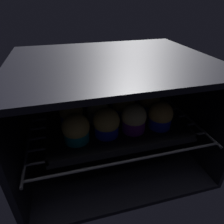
{
  "coord_description": "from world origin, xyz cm",
  "views": [
    {
      "loc": [
        -14.72,
        -32.81,
        51.52
      ],
      "look_at": [
        0.0,
        22.14,
        17.56
      ],
      "focal_mm": 31.73,
      "sensor_mm": 36.0,
      "label": 1
    }
  ],
  "objects_px": {
    "muffin_row0_col1": "(106,123)",
    "muffin_row1_col3": "(149,103)",
    "baking_tray": "(112,119)",
    "muffin_row0_col3": "(160,116)",
    "muffin_row2_col3": "(138,93)",
    "muffin_row0_col2": "(134,119)",
    "muffin_row1_col0": "(72,113)",
    "muffin_row2_col2": "(118,95)",
    "muffin_row2_col1": "(94,98)",
    "muffin_row1_col2": "(123,106)",
    "muffin_row0_col0": "(76,129)",
    "muffin_row1_col1": "(98,109)",
    "muffin_row2_col0": "(71,101)"
  },
  "relations": [
    {
      "from": "muffin_row0_col1",
      "to": "muffin_row0_col2",
      "type": "bearing_deg",
      "value": 0.07
    },
    {
      "from": "muffin_row0_col0",
      "to": "muffin_row0_col2",
      "type": "height_order",
      "value": "muffin_row0_col2"
    },
    {
      "from": "muffin_row0_col3",
      "to": "muffin_row2_col3",
      "type": "xyz_separation_m",
      "value": [
        -0.01,
        0.17,
        0.0
      ]
    },
    {
      "from": "muffin_row0_col0",
      "to": "muffin_row2_col1",
      "type": "height_order",
      "value": "same"
    },
    {
      "from": "baking_tray",
      "to": "muffin_row1_col0",
      "type": "distance_m",
      "value": 0.14
    },
    {
      "from": "muffin_row1_col0",
      "to": "muffin_row2_col3",
      "type": "bearing_deg",
      "value": 18.64
    },
    {
      "from": "baking_tray",
      "to": "muffin_row2_col1",
      "type": "relative_size",
      "value": 5.04
    },
    {
      "from": "muffin_row1_col3",
      "to": "muffin_row1_col0",
      "type": "bearing_deg",
      "value": 179.89
    },
    {
      "from": "muffin_row0_col1",
      "to": "muffin_row0_col3",
      "type": "distance_m",
      "value": 0.17
    },
    {
      "from": "muffin_row0_col0",
      "to": "muffin_row2_col0",
      "type": "xyz_separation_m",
      "value": [
        0.0,
        0.17,
        0.0
      ]
    },
    {
      "from": "muffin_row1_col3",
      "to": "muffin_row2_col3",
      "type": "bearing_deg",
      "value": 94.53
    },
    {
      "from": "muffin_row0_col2",
      "to": "muffin_row1_col0",
      "type": "distance_m",
      "value": 0.2
    },
    {
      "from": "baking_tray",
      "to": "muffin_row0_col1",
      "type": "relative_size",
      "value": 4.94
    },
    {
      "from": "baking_tray",
      "to": "muffin_row1_col1",
      "type": "bearing_deg",
      "value": 175.48
    },
    {
      "from": "muffin_row0_col2",
      "to": "muffin_row2_col0",
      "type": "bearing_deg",
      "value": 136.04
    },
    {
      "from": "muffin_row1_col1",
      "to": "muffin_row1_col3",
      "type": "distance_m",
      "value": 0.18
    },
    {
      "from": "muffin_row0_col0",
      "to": "baking_tray",
      "type": "bearing_deg",
      "value": 34.59
    },
    {
      "from": "muffin_row2_col1",
      "to": "muffin_row0_col3",
      "type": "bearing_deg",
      "value": -44.73
    },
    {
      "from": "muffin_row0_col0",
      "to": "muffin_row1_col3",
      "type": "height_order",
      "value": "muffin_row1_col3"
    },
    {
      "from": "muffin_row1_col0",
      "to": "muffin_row1_col2",
      "type": "relative_size",
      "value": 1.01
    },
    {
      "from": "muffin_row0_col1",
      "to": "muffin_row1_col1",
      "type": "distance_m",
      "value": 0.09
    },
    {
      "from": "muffin_row0_col3",
      "to": "muffin_row2_col0",
      "type": "xyz_separation_m",
      "value": [
        -0.26,
        0.17,
        0.0
      ]
    },
    {
      "from": "muffin_row0_col1",
      "to": "muffin_row0_col2",
      "type": "xyz_separation_m",
      "value": [
        0.08,
        0.0,
        0.0
      ]
    },
    {
      "from": "muffin_row2_col3",
      "to": "muffin_row1_col1",
      "type": "bearing_deg",
      "value": -154.28
    },
    {
      "from": "muffin_row0_col1",
      "to": "muffin_row0_col2",
      "type": "relative_size",
      "value": 0.98
    },
    {
      "from": "muffin_row0_col3",
      "to": "muffin_row2_col3",
      "type": "height_order",
      "value": "muffin_row2_col3"
    },
    {
      "from": "muffin_row0_col1",
      "to": "muffin_row2_col1",
      "type": "height_order",
      "value": "muffin_row0_col1"
    },
    {
      "from": "muffin_row0_col0",
      "to": "muffin_row0_col2",
      "type": "bearing_deg",
      "value": 1.57
    },
    {
      "from": "muffin_row0_col1",
      "to": "muffin_row2_col1",
      "type": "xyz_separation_m",
      "value": [
        -0.01,
        0.17,
        -0.0
      ]
    },
    {
      "from": "muffin_row1_col2",
      "to": "muffin_row2_col3",
      "type": "bearing_deg",
      "value": 44.41
    },
    {
      "from": "muffin_row0_col2",
      "to": "muffin_row2_col0",
      "type": "relative_size",
      "value": 1.01
    },
    {
      "from": "muffin_row1_col0",
      "to": "muffin_row2_col2",
      "type": "relative_size",
      "value": 0.95
    },
    {
      "from": "muffin_row1_col2",
      "to": "muffin_row2_col2",
      "type": "bearing_deg",
      "value": 86.33
    },
    {
      "from": "muffin_row0_col3",
      "to": "muffin_row1_col3",
      "type": "distance_m",
      "value": 0.09
    },
    {
      "from": "baking_tray",
      "to": "muffin_row2_col1",
      "type": "height_order",
      "value": "muffin_row2_col1"
    },
    {
      "from": "muffin_row0_col0",
      "to": "muffin_row0_col3",
      "type": "height_order",
      "value": "same"
    },
    {
      "from": "muffin_row2_col0",
      "to": "muffin_row1_col1",
      "type": "bearing_deg",
      "value": -44.64
    },
    {
      "from": "muffin_row0_col3",
      "to": "muffin_row2_col0",
      "type": "bearing_deg",
      "value": 146.89
    },
    {
      "from": "baking_tray",
      "to": "muffin_row0_col3",
      "type": "relative_size",
      "value": 5.01
    },
    {
      "from": "muffin_row1_col3",
      "to": "muffin_row2_col1",
      "type": "height_order",
      "value": "muffin_row1_col3"
    },
    {
      "from": "muffin_row0_col3",
      "to": "muffin_row1_col1",
      "type": "bearing_deg",
      "value": 153.31
    },
    {
      "from": "muffin_row0_col0",
      "to": "muffin_row0_col3",
      "type": "distance_m",
      "value": 0.26
    },
    {
      "from": "baking_tray",
      "to": "muffin_row0_col3",
      "type": "xyz_separation_m",
      "value": [
        0.13,
        -0.09,
        0.04
      ]
    },
    {
      "from": "muffin_row0_col1",
      "to": "muffin_row1_col3",
      "type": "distance_m",
      "value": 0.19
    },
    {
      "from": "muffin_row1_col1",
      "to": "muffin_row1_col0",
      "type": "bearing_deg",
      "value": -177.2
    },
    {
      "from": "muffin_row0_col2",
      "to": "muffin_row2_col3",
      "type": "height_order",
      "value": "same"
    },
    {
      "from": "muffin_row2_col0",
      "to": "muffin_row2_col2",
      "type": "relative_size",
      "value": 0.94
    },
    {
      "from": "muffin_row1_col1",
      "to": "muffin_row2_col2",
      "type": "xyz_separation_m",
      "value": [
        0.09,
        0.08,
        0.0
      ]
    },
    {
      "from": "muffin_row1_col0",
      "to": "muffin_row2_col1",
      "type": "relative_size",
      "value": 1.04
    },
    {
      "from": "muffin_row1_col3",
      "to": "muffin_row2_col0",
      "type": "bearing_deg",
      "value": 162.12
    }
  ]
}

